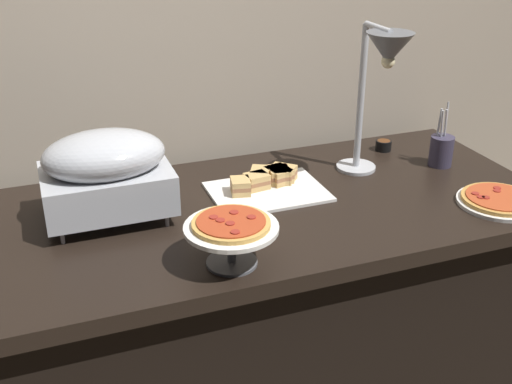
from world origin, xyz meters
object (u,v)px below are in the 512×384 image
object	(u,v)px
chafing_dish	(106,171)
sandwich_platter	(268,183)
heat_lamp	(383,65)
pizza_plate_front	(499,200)
sauce_cup_near	(383,145)
utensil_holder	(441,150)
pizza_plate_center	(231,230)

from	to	relation	value
chafing_dish	sandwich_platter	bearing A→B (deg)	2.80
heat_lamp	pizza_plate_front	bearing A→B (deg)	-45.34
sauce_cup_near	utensil_holder	bearing A→B (deg)	-59.88
heat_lamp	sandwich_platter	size ratio (longest dim) A/B	1.40
utensil_holder	heat_lamp	bearing A→B (deg)	-171.74
chafing_dish	sauce_cup_near	xyz separation A→B (m)	(1.07, 0.20, -0.13)
pizza_plate_front	sauce_cup_near	size ratio (longest dim) A/B	4.33
chafing_dish	pizza_plate_center	xyz separation A→B (m)	(0.26, -0.38, -0.05)
pizza_plate_center	sandwich_platter	world-z (taller)	pizza_plate_center
sandwich_platter	pizza_plate_center	bearing A→B (deg)	-122.94
chafing_dish	sandwich_platter	world-z (taller)	chafing_dish
chafing_dish	pizza_plate_front	world-z (taller)	chafing_dish
chafing_dish	pizza_plate_center	distance (m)	0.46
sandwich_platter	pizza_plate_front	bearing A→B (deg)	-28.99
utensil_holder	chafing_dish	bearing A→B (deg)	-179.91
chafing_dish	heat_lamp	world-z (taller)	heat_lamp
chafing_dish	heat_lamp	xyz separation A→B (m)	(0.89, -0.04, 0.25)
heat_lamp	utensil_holder	bearing A→B (deg)	8.26
chafing_dish	pizza_plate_front	bearing A→B (deg)	-15.88
pizza_plate_front	sauce_cup_near	xyz separation A→B (m)	(-0.10, 0.54, 0.01)
chafing_dish	sauce_cup_near	bearing A→B (deg)	10.69
pizza_plate_center	sauce_cup_near	distance (m)	1.00
sandwich_platter	sauce_cup_near	xyz separation A→B (m)	(0.55, 0.18, -0.00)
heat_lamp	chafing_dish	bearing A→B (deg)	177.28
sauce_cup_near	utensil_holder	size ratio (longest dim) A/B	0.26
chafing_dish	heat_lamp	bearing A→B (deg)	-2.72
heat_lamp	sandwich_platter	world-z (taller)	heat_lamp
heat_lamp	sauce_cup_near	world-z (taller)	heat_lamp
chafing_dish	pizza_plate_front	xyz separation A→B (m)	(1.17, -0.33, -0.14)
pizza_plate_center	sandwich_platter	distance (m)	0.49
chafing_dish	pizza_plate_front	size ratio (longest dim) A/B	1.43
chafing_dish	pizza_plate_center	bearing A→B (deg)	-55.04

